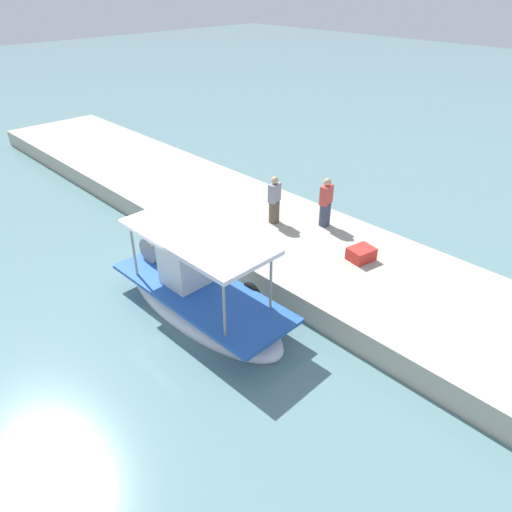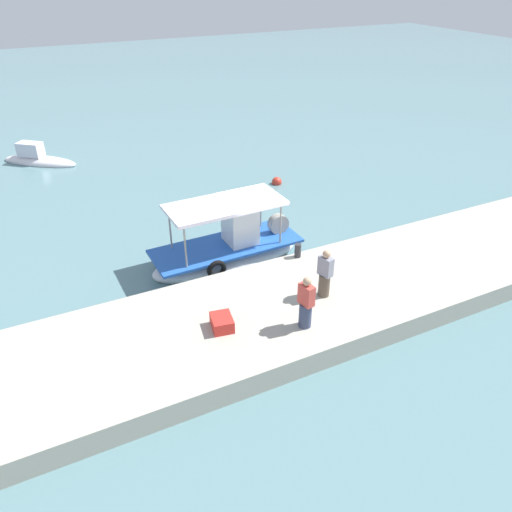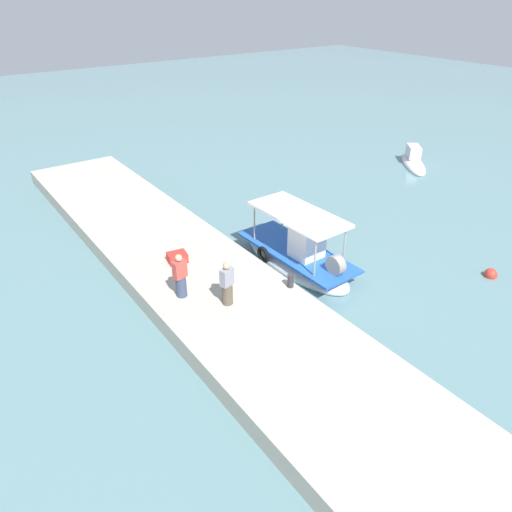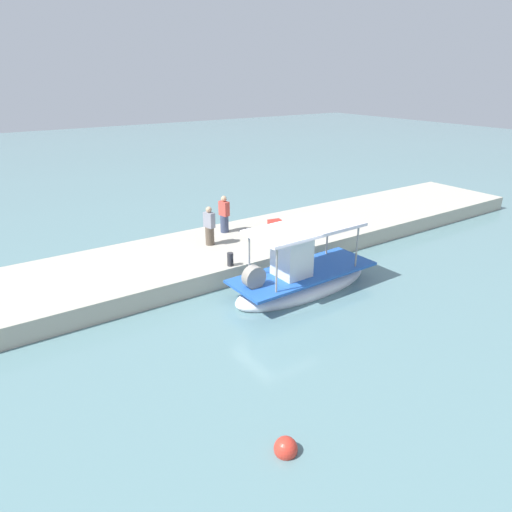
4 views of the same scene
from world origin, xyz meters
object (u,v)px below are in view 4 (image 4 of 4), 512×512
Objects in this scene: mooring_bollard at (230,259)px; cargo_crate at (276,225)px; main_fishing_boat at (301,278)px; marker_buoy at (286,448)px; fisherman_near_bollard at (209,228)px; fisherman_by_crate at (224,216)px.

cargo_crate is (-4.07, -2.55, -0.06)m from mooring_bollard.
main_fishing_boat reaches higher than marker_buoy.
mooring_bollard is 8.66m from marker_buoy.
mooring_bollard is at bearing 79.04° from fisherman_near_bollard.
fisherman_by_crate is at bearing -117.40° from mooring_bollard.
fisherman_near_bollard is at bearing -110.61° from marker_buoy.
mooring_bollard is at bearing -46.10° from main_fishing_boat.
cargo_crate is 1.45× the size of marker_buoy.
marker_buoy is (3.42, 7.90, -0.89)m from mooring_bollard.
main_fishing_boat is at bearing 64.10° from cargo_crate.
main_fishing_boat reaches higher than cargo_crate.
fisherman_near_bollard reaches higher than cargo_crate.
fisherman_by_crate reaches higher than marker_buoy.
marker_buoy is (5.31, 5.94, -0.39)m from main_fishing_boat.
main_fishing_boat reaches higher than mooring_bollard.
fisherman_near_bollard is 0.98× the size of fisherman_by_crate.
main_fishing_boat is at bearing -131.75° from marker_buoy.
main_fishing_boat is at bearing 107.68° from fisherman_near_bollard.
fisherman_by_crate is at bearing -89.49° from main_fishing_boat.
fisherman_by_crate reaches higher than cargo_crate.
fisherman_by_crate reaches higher than mooring_bollard.
mooring_bollard is at bearing 62.60° from fisherman_by_crate.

